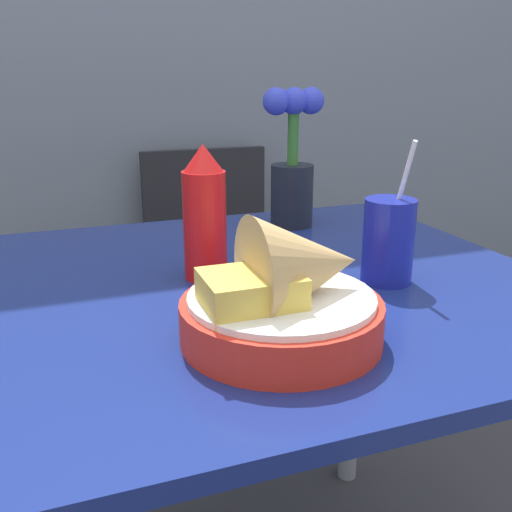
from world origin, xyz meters
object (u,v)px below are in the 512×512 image
at_px(food_basket, 289,296).
at_px(flower_vase, 292,165).
at_px(drink_cup, 388,244).
at_px(chair_far_window, 214,259).
at_px(ketchup_bottle, 205,215).

relative_size(food_basket, flower_vase, 0.86).
distance_m(food_basket, drink_cup, 0.26).
relative_size(chair_far_window, drink_cup, 3.79).
bearing_deg(food_basket, flower_vase, 66.07).
distance_m(drink_cup, flower_vase, 0.37).
xyz_separation_m(chair_far_window, food_basket, (-0.21, -1.07, 0.31)).
height_order(chair_far_window, drink_cup, drink_cup).
bearing_deg(drink_cup, food_basket, -149.17).
relative_size(food_basket, drink_cup, 1.11).
bearing_deg(ketchup_bottle, chair_far_window, 73.44).
height_order(chair_far_window, ketchup_bottle, ketchup_bottle).
bearing_deg(flower_vase, food_basket, -113.93).
bearing_deg(flower_vase, ketchup_bottle, -135.70).
bearing_deg(ketchup_bottle, flower_vase, 44.30).
height_order(food_basket, flower_vase, flower_vase).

